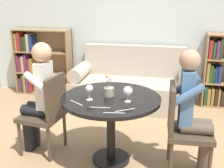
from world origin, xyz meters
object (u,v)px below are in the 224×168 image
object	(u,v)px
person_left	(39,95)
wine_glass_left	(89,89)
chair_right	(183,126)
person_right	(194,111)
bookshelf_left	(37,61)
flower_vase	(109,90)
wine_glass_right	(128,91)
couch	(132,86)
chair_left	(47,111)

from	to	relation	value
person_left	wine_glass_left	size ratio (longest dim) A/B	8.08
chair_right	person_right	size ratio (longest dim) A/B	0.73
bookshelf_left	chair_right	bearing A→B (deg)	-38.37
bookshelf_left	wine_glass_left	world-z (taller)	bookshelf_left
bookshelf_left	flower_vase	world-z (taller)	bookshelf_left
bookshelf_left	wine_glass_right	world-z (taller)	bookshelf_left
person_left	flower_vase	world-z (taller)	person_left
couch	flower_vase	xyz separation A→B (m)	(-0.03, -1.60, 0.48)
couch	chair_right	bearing A→B (deg)	-66.73
chair_right	person_left	world-z (taller)	person_left
wine_glass_right	person_right	bearing A→B (deg)	5.48
wine_glass_left	flower_vase	bearing A→B (deg)	41.99
chair_left	person_left	xyz separation A→B (m)	(-0.09, 0.02, 0.17)
chair_left	bookshelf_left	bearing A→B (deg)	-144.84
couch	bookshelf_left	bearing A→B (deg)	171.23
bookshelf_left	couch	bearing A→B (deg)	-8.77
wine_glass_right	flower_vase	world-z (taller)	flower_vase
person_right	person_left	bearing A→B (deg)	84.91
couch	person_right	xyz separation A→B (m)	(0.81, -1.66, 0.34)
chair_left	person_left	world-z (taller)	person_left
wine_glass_left	flower_vase	distance (m)	0.22
chair_left	couch	bearing A→B (deg)	162.62
wine_glass_right	chair_left	bearing A→B (deg)	172.27
wine_glass_left	chair_right	bearing A→B (deg)	5.04
couch	flower_vase	distance (m)	1.67
person_right	chair_left	bearing A→B (deg)	85.40
chair_left	wine_glass_right	bearing A→B (deg)	89.06
flower_vase	chair_left	bearing A→B (deg)	179.78
chair_right	flower_vase	xyz separation A→B (m)	(-0.75, 0.07, 0.29)
chair_left	chair_right	distance (m)	1.44
chair_right	flower_vase	bearing A→B (deg)	82.72
couch	bookshelf_left	xyz separation A→B (m)	(-1.73, 0.27, 0.26)
chair_left	person_right	distance (m)	1.53
couch	flower_vase	size ratio (longest dim) A/B	7.95
person_right	wine_glass_left	world-z (taller)	person_right
chair_right	flower_vase	size ratio (longest dim) A/B	3.84
person_right	wine_glass_left	size ratio (longest dim) A/B	8.05
person_left	flower_vase	xyz separation A→B (m)	(0.78, -0.02, 0.12)
wine_glass_left	person_left	bearing A→B (deg)	164.93
couch	person_right	world-z (taller)	person_right
person_right	flower_vase	distance (m)	0.85
chair_left	person_left	bearing A→B (deg)	-94.58
chair_right	wine_glass_left	xyz separation A→B (m)	(-0.91, -0.08, 0.34)
person_right	wine_glass_right	world-z (taller)	person_right
chair_right	couch	bearing A→B (deg)	21.00
chair_right	wine_glass_right	xyz separation A→B (m)	(-0.53, -0.05, 0.33)
person_left	chair_right	bearing A→B (deg)	93.56
bookshelf_left	chair_left	size ratio (longest dim) A/B	1.27
wine_glass_left	person_right	bearing A→B (deg)	4.92
chair_right	person_right	distance (m)	0.18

